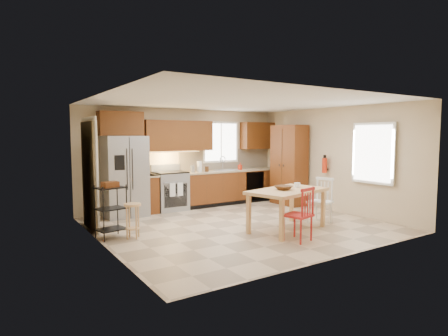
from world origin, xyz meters
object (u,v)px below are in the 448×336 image
refrigerator (125,176)px  soap_bottle (240,166)px  pantry (289,165)px  table_bowl (284,190)px  chair_white (320,201)px  dining_table (287,210)px  table_jar (297,186)px  chair_red (298,214)px  range_stove (170,191)px  fire_extinguisher (325,165)px  bar_stool (133,221)px  utility_cart (111,211)px

refrigerator → soap_bottle: refrigerator is taller
pantry → table_bowl: (-2.01, -2.04, -0.26)m
refrigerator → chair_white: bearing=-42.5°
refrigerator → dining_table: 3.74m
soap_bottle → table_jar: 2.91m
dining_table → chair_red: size_ratio=1.70×
refrigerator → range_stove: (1.15, 0.06, -0.45)m
fire_extinguisher → bar_stool: bearing=179.1°
chair_white → table_jar: size_ratio=6.71×
chair_red → table_jar: 1.08m
table_jar → table_bowl: bearing=-167.5°
range_stove → fire_extinguisher: size_ratio=2.56×
chair_red → fire_extinguisher: bearing=19.9°
pantry → utility_cart: 5.02m
utility_cart → bar_stool: bearing=-46.9°
soap_bottle → pantry: size_ratio=0.09×
fire_extinguisher → chair_white: 1.62m
soap_bottle → table_jar: bearing=-102.0°
chair_white → refrigerator: bearing=33.7°
range_stove → refrigerator: bearing=-177.0°
dining_table → table_bowl: 0.41m
utility_cart → chair_white: bearing=-28.8°
chair_white → bar_stool: size_ratio=1.50×
chair_red → table_jar: (0.70, 0.75, 0.35)m
pantry → table_jar: size_ratio=14.98×
table_bowl → bar_stool: bearing=157.8°
soap_bottle → bar_stool: bearing=-152.9°
chair_red → table_bowl: chair_red is taller
refrigerator → chair_red: bearing=-62.6°
pantry → fire_extinguisher: 1.07m
refrigerator → pantry: size_ratio=0.87×
refrigerator → range_stove: refrigerator is taller
chair_white → range_stove: bearing=20.5°
refrigerator → chair_white: size_ratio=1.93×
soap_bottle → dining_table: size_ratio=0.12×
soap_bottle → fire_extinguisher: 2.27m
pantry → dining_table: bearing=-133.1°
range_stove → table_jar: range_stove is taller
bar_stool → table_jar: bearing=-5.3°
dining_table → refrigerator: bearing=113.1°
soap_bottle → chair_white: 2.93m
pantry → table_jar: 2.49m
pantry → utility_cart: size_ratio=2.18×
table_jar → dining_table: bearing=-164.1°
range_stove → dining_table: size_ratio=0.57×
refrigerator → range_stove: bearing=3.0°
range_stove → pantry: pantry is taller
refrigerator → table_jar: bearing=-48.0°
refrigerator → bar_stool: (-0.48, -1.90, -0.60)m
pantry → fire_extinguisher: pantry is taller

